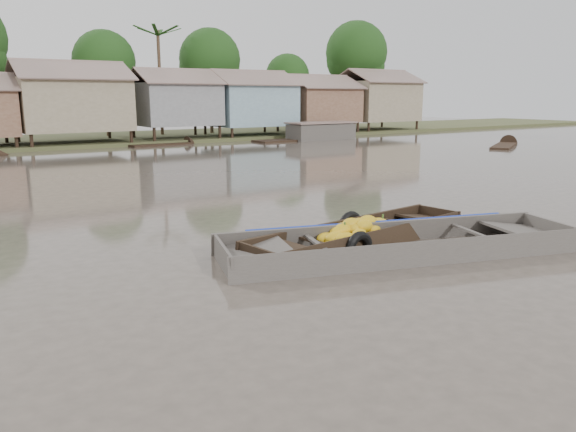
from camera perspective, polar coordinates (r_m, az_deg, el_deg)
ground at (r=10.94m, az=2.65°, el=-4.84°), size 120.00×120.00×0.00m
riverbank at (r=41.33m, az=-21.18°, el=11.17°), size 120.00×12.47×10.22m
banana_boat at (r=12.42m, az=7.18°, el=-2.02°), size 6.00×2.11×0.82m
viewer_boat at (r=11.85m, az=11.38°, el=-3.42°), size 7.80×4.10×0.61m
distant_boats at (r=37.56m, az=-5.16°, el=7.54°), size 49.38×15.53×1.38m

